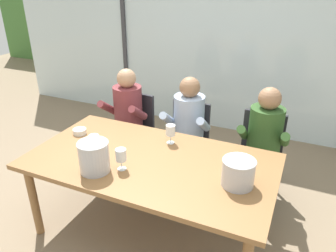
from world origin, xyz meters
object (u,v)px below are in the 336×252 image
person_pale_blue_shirt (186,127)px  ice_bucket_secondary (94,156)px  tasting_bowl (80,131)px  wine_glass_by_left_taster (171,130)px  chair_near_curtain (134,125)px  chair_left_of_center (188,136)px  person_maroon_top (125,115)px  person_olive_shirt (263,141)px  wine_glass_center_pour (121,156)px  ice_bucket_primary (238,172)px  wine_glass_near_bucket (94,141)px  chair_center (260,149)px  dining_table (151,167)px

person_pale_blue_shirt → ice_bucket_secondary: 1.20m
tasting_bowl → wine_glass_by_left_taster: wine_glass_by_left_taster is taller
chair_near_curtain → wine_glass_by_left_taster: 1.04m
tasting_bowl → chair_left_of_center: bearing=45.5°
person_maroon_top → person_olive_shirt: (1.51, 0.00, 0.00)m
wine_glass_by_left_taster → wine_glass_center_pour: same height
chair_near_curtain → chair_left_of_center: 0.68m
person_olive_shirt → wine_glass_by_left_taster: person_olive_shirt is taller
chair_near_curtain → ice_bucket_primary: 1.79m
person_maroon_top → tasting_bowl: (-0.08, -0.68, 0.09)m
person_maroon_top → person_olive_shirt: size_ratio=1.00×
wine_glass_near_bucket → ice_bucket_primary: bearing=2.6°
chair_near_curtain → person_olive_shirt: size_ratio=0.73×
chair_center → wine_glass_near_bucket: bearing=-137.1°
chair_center → wine_glass_center_pour: size_ratio=4.99×
chair_near_curtain → tasting_bowl: 0.86m
chair_center → wine_glass_center_pour: wine_glass_center_pour is taller
chair_center → tasting_bowl: (-1.56, -0.83, 0.26)m
chair_center → person_pale_blue_shirt: bearing=-167.5°
ice_bucket_secondary → wine_glass_near_bucket: size_ratio=1.41×
person_pale_blue_shirt → chair_center: bearing=8.1°
wine_glass_by_left_taster → tasting_bowl: bearing=-167.6°
dining_table → chair_center: (0.74, 0.97, -0.17)m
person_pale_blue_shirt → wine_glass_center_pour: bearing=-100.9°
chair_left_of_center → wine_glass_near_bucket: bearing=-113.2°
chair_left_of_center → person_olive_shirt: size_ratio=0.73×
wine_glass_near_bucket → tasting_bowl: bearing=144.9°
tasting_bowl → ice_bucket_primary: bearing=-7.2°
chair_center → ice_bucket_primary: (-0.01, -1.02, 0.34)m
ice_bucket_secondary → chair_left_of_center: bearing=77.5°
ice_bucket_secondary → person_pale_blue_shirt: bearing=74.8°
chair_near_curtain → person_maroon_top: 0.22m
dining_table → person_pale_blue_shirt: bearing=90.1°
ice_bucket_primary → wine_glass_near_bucket: ice_bucket_primary is taller
chair_left_of_center → wine_glass_center_pour: wine_glass_center_pour is taller
dining_table → ice_bucket_primary: (0.73, -0.05, 0.18)m
person_pale_blue_shirt → ice_bucket_primary: (0.73, -0.87, 0.17)m
chair_center → wine_glass_by_left_taster: size_ratio=4.99×
person_maroon_top → ice_bucket_secondary: size_ratio=4.83×
chair_near_curtain → ice_bucket_secondary: ice_bucket_secondary is taller
dining_table → person_maroon_top: (-0.74, 0.82, 0.01)m
person_pale_blue_shirt → ice_bucket_primary: 1.15m
chair_left_of_center → ice_bucket_primary: ice_bucket_primary is taller
person_pale_blue_shirt → tasting_bowl: person_pale_blue_shirt is taller
ice_bucket_primary → ice_bucket_secondary: ice_bucket_secondary is taller
person_olive_shirt → ice_bucket_primary: (-0.05, -0.87, 0.17)m
dining_table → wine_glass_near_bucket: 0.51m
person_pale_blue_shirt → ice_bucket_secondary: person_pale_blue_shirt is taller
chair_near_curtain → chair_left_of_center: bearing=6.0°
chair_left_of_center → ice_bucket_primary: size_ratio=3.63×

